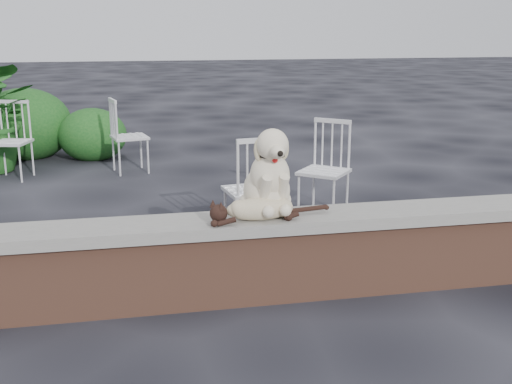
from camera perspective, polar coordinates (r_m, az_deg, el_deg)
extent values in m
plane|color=black|center=(4.39, -3.82, -9.76)|extent=(60.00, 60.00, 0.00)
cube|color=brown|center=(4.29, -3.88, -6.72)|extent=(6.00, 0.30, 0.50)
cube|color=slate|center=(4.19, -3.95, -3.04)|extent=(6.20, 0.40, 0.08)
ellipsoid|color=#144818|center=(9.50, -20.11, 5.71)|extent=(1.30, 1.19, 1.03)
ellipsoid|color=#144818|center=(9.14, -14.55, 5.00)|extent=(0.94, 0.87, 0.75)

